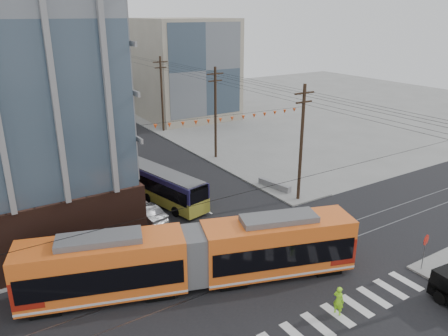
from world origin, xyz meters
The scene contains 12 objects.
ground centered at (0.00, 0.00, 0.00)m, with size 160.00×160.00×0.00m, color slate.
bg_bldg_ne_near centered at (16.00, 48.00, 8.00)m, with size 14.00×14.00×16.00m, color gray.
bg_bldg_ne_far centered at (18.00, 68.00, 7.00)m, with size 16.00×16.00×14.00m, color #8C99A5.
utility_pole_far centered at (8.50, 56.00, 5.50)m, with size 0.30×0.30×11.00m, color black.
streetcar centered at (-6.41, 4.28, 2.07)m, with size 21.47×3.02×4.14m, color orange, non-canonical shape.
city_bus centered at (-2.56, 17.90, 1.57)m, with size 2.40×11.07×3.14m, color #1E1949, non-canonical shape.
parked_car_silver centered at (-5.63, 14.56, 0.77)m, with size 1.64×4.70×1.55m, color #B3B4B5.
parked_car_white centered at (-5.70, 16.73, 0.77)m, with size 2.15×5.29×1.53m, color #B4A6A7.
parked_car_grey centered at (-6.08, 25.95, 0.64)m, with size 2.14×4.63×1.29m, color slate.
pedestrian centered at (-0.72, -2.88, 0.93)m, with size 0.68×0.44×1.86m, color #9AFB21.
stop_sign centered at (7.57, -2.74, 1.30)m, with size 0.79×0.79×2.61m, color #B91206, non-canonical shape.
jersey_barrier centered at (8.30, 14.33, 0.38)m, with size 0.86×3.82×0.76m, color slate.
Camera 1 is at (-17.90, -17.37, 16.86)m, focal length 35.00 mm.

